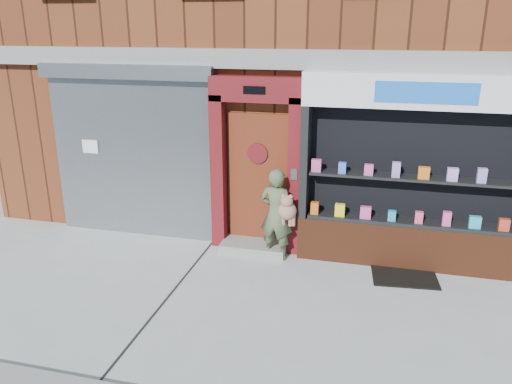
% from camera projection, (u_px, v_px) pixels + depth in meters
% --- Properties ---
extents(ground, '(80.00, 80.00, 0.00)m').
position_uv_depth(ground, '(277.00, 309.00, 6.74)').
color(ground, '#9E9E99').
rests_on(ground, ground).
extents(building, '(12.00, 8.16, 8.00)m').
position_uv_depth(building, '(335.00, 8.00, 10.99)').
color(building, '#5C2915').
rests_on(building, ground).
extents(shutter_bay, '(3.10, 0.30, 3.04)m').
position_uv_depth(shutter_bay, '(132.00, 142.00, 8.67)').
color(shutter_bay, gray).
rests_on(shutter_bay, ground).
extents(red_door_bay, '(1.52, 0.58, 2.90)m').
position_uv_depth(red_door_bay, '(257.00, 166.00, 8.16)').
color(red_door_bay, '#5D0F15').
rests_on(red_door_bay, ground).
extents(pharmacy_bay, '(3.50, 0.41, 3.00)m').
position_uv_depth(pharmacy_bay, '(415.00, 183.00, 7.57)').
color(pharmacy_bay, '#622B17').
rests_on(pharmacy_bay, ground).
extents(woman, '(0.64, 0.45, 1.52)m').
position_uv_depth(woman, '(277.00, 214.00, 7.99)').
color(woman, '#505D3D').
rests_on(woman, ground).
extents(doormat, '(1.02, 0.76, 0.02)m').
position_uv_depth(doormat, '(404.00, 277.00, 7.57)').
color(doormat, black).
rests_on(doormat, ground).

